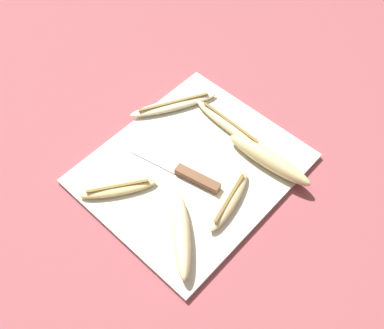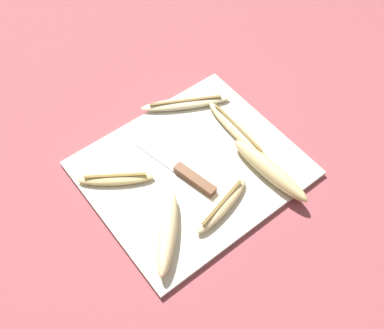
# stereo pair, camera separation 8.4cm
# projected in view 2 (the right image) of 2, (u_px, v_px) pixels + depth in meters

# --- Properties ---
(ground_plane) EXTENTS (4.00, 4.00, 0.00)m
(ground_plane) POSITION_uv_depth(u_px,v_px,m) (192.00, 170.00, 0.96)
(ground_plane) COLOR #93474C
(cutting_board) EXTENTS (0.43, 0.37, 0.01)m
(cutting_board) POSITION_uv_depth(u_px,v_px,m) (192.00, 169.00, 0.95)
(cutting_board) COLOR beige
(cutting_board) RESTS_ON ground_plane
(knife) EXTENTS (0.06, 0.21, 0.02)m
(knife) POSITION_uv_depth(u_px,v_px,m) (188.00, 175.00, 0.93)
(knife) COLOR brown
(knife) RESTS_ON cutting_board
(banana_ripe_center) EXTENTS (0.04, 0.20, 0.02)m
(banana_ripe_center) POSITION_uv_depth(u_px,v_px,m) (237.00, 130.00, 0.99)
(banana_ripe_center) COLOR beige
(banana_ripe_center) RESTS_ON cutting_board
(banana_spotted_left) EXTENTS (0.05, 0.20, 0.04)m
(banana_spotted_left) POSITION_uv_depth(u_px,v_px,m) (270.00, 170.00, 0.92)
(banana_spotted_left) COLOR #DBC684
(banana_spotted_left) RESTS_ON cutting_board
(banana_golden_short) EXTENTS (0.15, 0.12, 0.02)m
(banana_golden_short) POSITION_uv_depth(u_px,v_px,m) (116.00, 178.00, 0.92)
(banana_golden_short) COLOR #EDD689
(banana_golden_short) RESTS_ON cutting_board
(banana_cream_curved) EXTENTS (0.20, 0.13, 0.02)m
(banana_cream_curved) POSITION_uv_depth(u_px,v_px,m) (186.00, 103.00, 1.04)
(banana_cream_curved) COLOR beige
(banana_cream_curved) RESTS_ON cutting_board
(banana_mellow_near) EXTENTS (0.16, 0.07, 0.02)m
(banana_mellow_near) POSITION_uv_depth(u_px,v_px,m) (222.00, 205.00, 0.89)
(banana_mellow_near) COLOR beige
(banana_mellow_near) RESTS_ON cutting_board
(banana_soft_right) EXTENTS (0.15, 0.15, 0.04)m
(banana_soft_right) POSITION_uv_depth(u_px,v_px,m) (168.00, 233.00, 0.84)
(banana_soft_right) COLOR beige
(banana_soft_right) RESTS_ON cutting_board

